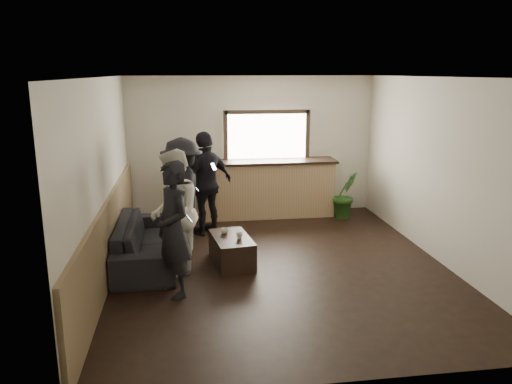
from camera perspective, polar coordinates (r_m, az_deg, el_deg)
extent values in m
cube|color=black|center=(7.70, 2.57, -8.32)|extent=(5.00, 6.00, 0.01)
cube|color=silver|center=(7.15, 2.81, 12.98)|extent=(5.00, 6.00, 0.01)
cube|color=beige|center=(10.22, -0.48, 5.29)|extent=(5.00, 0.01, 2.80)
cube|color=beige|center=(4.49, 9.91, -5.78)|extent=(5.00, 0.01, 2.80)
cube|color=beige|center=(7.26, -17.08, 1.28)|extent=(0.01, 6.00, 2.80)
cube|color=beige|center=(8.14, 20.26, 2.32)|extent=(0.01, 6.00, 2.80)
cube|color=#8D7350|center=(7.48, -16.40, -5.09)|extent=(0.06, 5.90, 1.10)
cube|color=tan|center=(10.11, 1.46, 0.30)|extent=(2.60, 0.60, 1.10)
cube|color=black|center=(9.99, 1.48, 3.51)|extent=(2.70, 0.68, 0.05)
cube|color=white|center=(10.19, 1.23, 6.41)|extent=(1.60, 0.06, 0.90)
cube|color=#3F3326|center=(10.12, 1.27, 9.14)|extent=(1.72, 0.08, 0.08)
cube|color=#3F3326|center=(10.06, -3.49, 6.29)|extent=(0.08, 0.08, 1.06)
cube|color=#3F3326|center=(10.34, 5.89, 6.44)|extent=(0.08, 0.08, 1.06)
imported|color=black|center=(7.91, -12.39, -5.50)|extent=(0.89, 2.26, 0.66)
cube|color=black|center=(7.69, -2.79, -6.65)|extent=(0.66, 1.03, 0.43)
imported|color=silver|center=(7.76, -3.59, -4.46)|extent=(0.15, 0.15, 0.09)
imported|color=silver|center=(7.52, -1.91, -5.01)|extent=(0.15, 0.15, 0.10)
imported|color=#2D6623|center=(10.15, 10.16, -0.31)|extent=(0.63, 0.57, 0.95)
imported|color=black|center=(6.52, -9.43, -4.26)|extent=(0.67, 0.77, 1.79)
cube|color=black|center=(6.58, -7.72, -2.99)|extent=(0.11, 0.10, 0.12)
cube|color=white|center=(6.57, -7.72, -2.97)|extent=(0.10, 0.09, 0.11)
imported|color=silver|center=(7.23, -9.33, -2.37)|extent=(0.69, 0.88, 1.82)
cube|color=black|center=(7.21, -7.61, -1.69)|extent=(0.09, 0.07, 0.12)
cube|color=white|center=(7.20, -7.61, -1.67)|extent=(0.08, 0.06, 0.11)
imported|color=black|center=(8.35, -8.37, -0.11)|extent=(0.73, 1.21, 1.84)
cube|color=black|center=(8.34, -6.88, 0.49)|extent=(0.09, 0.08, 0.12)
cube|color=white|center=(8.33, -6.88, 0.51)|extent=(0.08, 0.07, 0.11)
imported|color=black|center=(8.95, -5.70, 0.98)|extent=(1.15, 1.00, 1.86)
cube|color=black|center=(8.71, -4.87, 2.90)|extent=(0.11, 0.12, 0.12)
cube|color=white|center=(8.70, -4.87, 2.91)|extent=(0.10, 0.10, 0.11)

